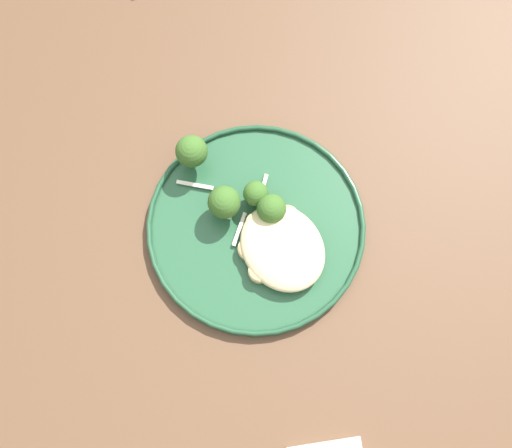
# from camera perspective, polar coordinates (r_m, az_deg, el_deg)

# --- Properties ---
(ground) EXTENTS (6.00, 6.00, 0.00)m
(ground) POSITION_cam_1_polar(r_m,az_deg,el_deg) (1.54, 1.67, -7.98)
(ground) COLOR #665B51
(wooden_dining_table) EXTENTS (1.40, 1.00, 0.74)m
(wooden_dining_table) POSITION_cam_1_polar(r_m,az_deg,el_deg) (0.89, 2.86, -1.79)
(wooden_dining_table) COLOR brown
(wooden_dining_table) RESTS_ON ground
(dinner_plate) EXTENTS (0.29, 0.29, 0.02)m
(dinner_plate) POSITION_cam_1_polar(r_m,az_deg,el_deg) (0.81, 0.00, -0.23)
(dinner_plate) COLOR #235133
(dinner_plate) RESTS_ON wooden_dining_table
(noodle_bed) EXTENTS (0.12, 0.10, 0.03)m
(noodle_bed) POSITION_cam_1_polar(r_m,az_deg,el_deg) (0.78, 2.50, -2.22)
(noodle_bed) COLOR beige
(noodle_bed) RESTS_ON dinner_plate
(seared_scallop_left_edge) EXTENTS (0.02, 0.02, 0.02)m
(seared_scallop_left_edge) POSITION_cam_1_polar(r_m,az_deg,el_deg) (0.79, -0.07, 0.07)
(seared_scallop_left_edge) COLOR #E5C689
(seared_scallop_left_edge) RESTS_ON dinner_plate
(seared_scallop_front_small) EXTENTS (0.03, 0.03, 0.02)m
(seared_scallop_front_small) POSITION_cam_1_polar(r_m,az_deg,el_deg) (0.80, 2.67, 0.40)
(seared_scallop_front_small) COLOR beige
(seared_scallop_front_small) RESTS_ON dinner_plate
(seared_scallop_center_golden) EXTENTS (0.03, 0.03, 0.01)m
(seared_scallop_center_golden) POSITION_cam_1_polar(r_m,az_deg,el_deg) (0.79, -0.44, -2.59)
(seared_scallop_center_golden) COLOR #DBB77A
(seared_scallop_center_golden) RESTS_ON dinner_plate
(seared_scallop_tiny_bay) EXTENTS (0.02, 0.02, 0.02)m
(seared_scallop_tiny_bay) POSITION_cam_1_polar(r_m,az_deg,el_deg) (0.79, 4.02, -2.09)
(seared_scallop_tiny_bay) COLOR beige
(seared_scallop_tiny_bay) RESTS_ON dinner_plate
(seared_scallop_rear_pale) EXTENTS (0.03, 0.03, 0.01)m
(seared_scallop_rear_pale) POSITION_cam_1_polar(r_m,az_deg,el_deg) (0.78, 0.35, -4.47)
(seared_scallop_rear_pale) COLOR #E5C689
(seared_scallop_rear_pale) RESTS_ON dinner_plate
(seared_scallop_half_hidden) EXTENTS (0.03, 0.03, 0.01)m
(seared_scallop_half_hidden) POSITION_cam_1_polar(r_m,az_deg,el_deg) (0.78, 3.30, -3.52)
(seared_scallop_half_hidden) COLOR #E5C689
(seared_scallop_half_hidden) RESTS_ON dinner_plate
(broccoli_floret_small_sprig) EXTENTS (0.03, 0.03, 0.04)m
(broccoli_floret_small_sprig) POSITION_cam_1_polar(r_m,az_deg,el_deg) (0.79, -0.03, 2.84)
(broccoli_floret_small_sprig) COLOR #7A994C
(broccoli_floret_small_sprig) RESTS_ON dinner_plate
(broccoli_floret_front_edge) EXTENTS (0.04, 0.04, 0.06)m
(broccoli_floret_front_edge) POSITION_cam_1_polar(r_m,az_deg,el_deg) (0.78, -3.00, 2.03)
(broccoli_floret_front_edge) COLOR #89A356
(broccoli_floret_front_edge) RESTS_ON dinner_plate
(broccoli_floret_beside_noodles) EXTENTS (0.04, 0.04, 0.05)m
(broccoli_floret_beside_noodles) POSITION_cam_1_polar(r_m,az_deg,el_deg) (0.78, 1.45, 1.42)
(broccoli_floret_beside_noodles) COLOR #7A994C
(broccoli_floret_beside_noodles) RESTS_ON dinner_plate
(broccoli_floret_rear_charred) EXTENTS (0.04, 0.04, 0.06)m
(broccoli_floret_rear_charred) POSITION_cam_1_polar(r_m,az_deg,el_deg) (0.80, -6.05, 6.77)
(broccoli_floret_rear_charred) COLOR #89A356
(broccoli_floret_rear_charred) RESTS_ON dinner_plate
(onion_sliver_short_strip) EXTENTS (0.03, 0.03, 0.00)m
(onion_sliver_short_strip) POSITION_cam_1_polar(r_m,az_deg,el_deg) (0.82, 0.86, 3.62)
(onion_sliver_short_strip) COLOR silver
(onion_sliver_short_strip) RESTS_ON dinner_plate
(onion_sliver_pale_crescent) EXTENTS (0.03, 0.03, 0.00)m
(onion_sliver_pale_crescent) POSITION_cam_1_polar(r_m,az_deg,el_deg) (0.81, -2.26, 1.79)
(onion_sliver_pale_crescent) COLOR silver
(onion_sliver_pale_crescent) RESTS_ON dinner_plate
(onion_sliver_long_sliver) EXTENTS (0.04, 0.04, 0.00)m
(onion_sliver_long_sliver) POSITION_cam_1_polar(r_m,az_deg,el_deg) (0.82, -5.75, 3.66)
(onion_sliver_long_sliver) COLOR silver
(onion_sliver_long_sliver) RESTS_ON dinner_plate
(onion_sliver_curled_piece) EXTENTS (0.03, 0.04, 0.00)m
(onion_sliver_curled_piece) POSITION_cam_1_polar(r_m,az_deg,el_deg) (0.80, -1.57, -0.49)
(onion_sliver_curled_piece) COLOR silver
(onion_sliver_curled_piece) RESTS_ON dinner_plate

